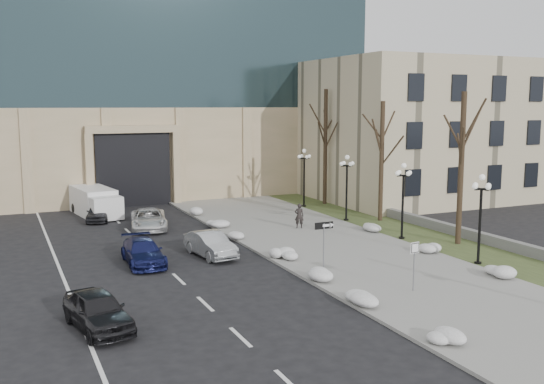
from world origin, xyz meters
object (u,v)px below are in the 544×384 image
(one_way_sign, at_px, (327,232))
(lamppost_a, at_px, (481,207))
(car_a, at_px, (98,310))
(lamppost_c, at_px, (347,179))
(car_d, at_px, (149,219))
(box_truck, at_px, (96,202))
(car_b, at_px, (210,244))
(lamppost_d, at_px, (304,170))
(car_c, at_px, (143,252))
(keep_sign, at_px, (414,256))
(lamppost_b, at_px, (403,191))
(car_e, at_px, (98,212))
(pedestrian, at_px, (299,216))

(one_way_sign, bearing_deg, lamppost_a, -9.31)
(car_a, relative_size, lamppost_c, 0.89)
(car_d, xyz_separation_m, box_truck, (-2.45, 6.70, 0.31))
(car_b, height_order, lamppost_d, lamppost_d)
(car_a, distance_m, car_c, 9.20)
(car_a, bearing_deg, box_truck, 71.73)
(car_a, height_order, car_c, car_a)
(car_d, xyz_separation_m, lamppost_c, (13.38, -3.19, 2.39))
(car_b, distance_m, lamppost_d, 17.15)
(car_d, bearing_deg, car_c, -93.82)
(car_b, height_order, lamppost_a, lamppost_a)
(car_d, bearing_deg, one_way_sign, -59.81)
(keep_sign, height_order, lamppost_b, lamppost_b)
(car_e, bearing_deg, keep_sign, -52.33)
(car_c, xyz_separation_m, one_way_sign, (7.48, -6.10, 1.60))
(car_b, height_order, box_truck, box_truck)
(one_way_sign, bearing_deg, box_truck, 109.15)
(pedestrian, bearing_deg, car_a, 64.56)
(box_truck, relative_size, keep_sign, 2.90)
(car_a, xyz_separation_m, one_way_sign, (11.06, 2.37, 1.54))
(lamppost_b, bearing_deg, keep_sign, -123.84)
(car_b, distance_m, car_c, 3.71)
(car_e, distance_m, one_way_sign, 20.81)
(car_e, bearing_deg, lamppost_a, -37.97)
(car_d, xyz_separation_m, lamppost_b, (13.38, -9.69, 2.39))
(car_c, distance_m, pedestrian, 12.20)
(car_c, bearing_deg, box_truck, 92.36)
(car_b, relative_size, car_c, 0.92)
(car_e, xyz_separation_m, lamppost_d, (16.00, -1.06, 2.44))
(car_a, height_order, lamppost_a, lamppost_a)
(box_truck, height_order, lamppost_d, lamppost_d)
(car_d, distance_m, pedestrian, 10.03)
(car_b, xyz_separation_m, car_d, (-1.37, 8.70, -0.00))
(one_way_sign, bearing_deg, car_e, 111.74)
(car_a, height_order, keep_sign, keep_sign)
(car_b, xyz_separation_m, car_e, (-3.99, 13.07, -0.05))
(car_d, distance_m, lamppost_a, 21.14)
(lamppost_c, bearing_deg, pedestrian, -164.98)
(lamppost_a, distance_m, lamppost_b, 6.50)
(car_c, height_order, lamppost_c, lamppost_c)
(car_c, relative_size, lamppost_d, 0.94)
(box_truck, relative_size, lamppost_c, 1.41)
(box_truck, relative_size, one_way_sign, 2.45)
(pedestrian, distance_m, keep_sign, 14.38)
(car_b, relative_size, lamppost_b, 0.87)
(car_e, xyz_separation_m, lamppost_c, (16.00, -7.56, 2.44))
(car_e, xyz_separation_m, keep_sign, (10.02, -22.99, 1.07))
(car_e, bearing_deg, lamppost_d, 10.35)
(lamppost_c, bearing_deg, car_d, 166.60)
(car_a, relative_size, car_e, 1.14)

